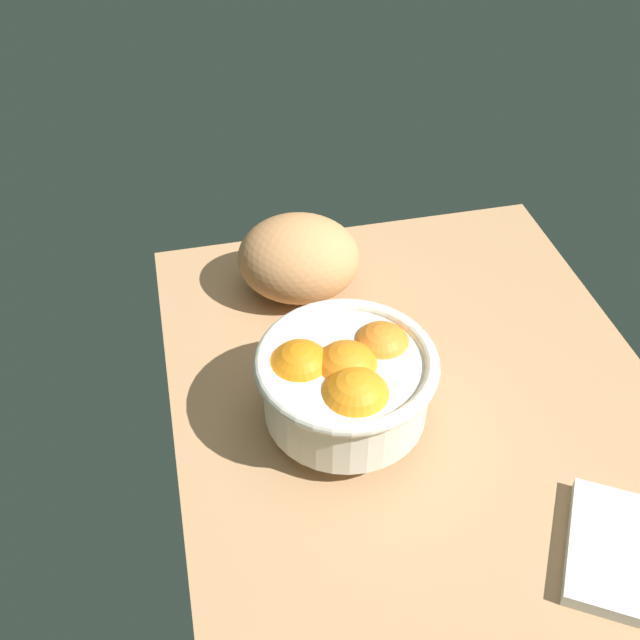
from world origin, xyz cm
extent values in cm
cube|color=tan|center=(0.00, 0.00, -1.50)|extent=(75.16, 55.68, 3.00)
cylinder|color=silver|center=(-1.83, -9.22, 1.21)|extent=(8.59, 8.59, 2.42)
cylinder|color=silver|center=(-1.83, -9.22, 5.99)|extent=(17.48, 17.48, 7.14)
torus|color=silver|center=(-1.83, -9.22, 9.56)|extent=(19.08, 19.08, 1.60)
sphere|color=orange|center=(-3.13, -13.82, 7.62)|extent=(7.29, 7.29, 7.29)
sphere|color=orange|center=(2.28, -9.37, 7.69)|extent=(7.68, 7.68, 7.68)
sphere|color=orange|center=(-4.16, -4.81, 7.58)|extent=(7.04, 7.04, 7.04)
sphere|color=orange|center=(-1.83, -9.22, 7.65)|extent=(7.42, 7.42, 7.42)
ellipsoid|color=tan|center=(-25.17, -9.50, 5.36)|extent=(17.01, 18.58, 10.73)
cube|color=silver|center=(19.38, 11.49, 0.79)|extent=(15.70, 14.00, 1.59)
camera|label=1|loc=(49.60, -23.64, 64.39)|focal=42.09mm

